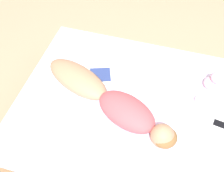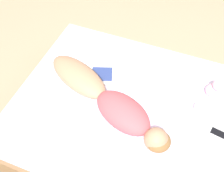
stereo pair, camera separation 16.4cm
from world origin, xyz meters
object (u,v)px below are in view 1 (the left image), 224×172
open_magazine (100,65)px  coffee_mug (199,102)px  cell_phone (221,124)px  person (110,100)px

open_magazine → coffee_mug: 0.98m
cell_phone → person: bearing=-75.5°
open_magazine → coffee_mug: (0.21, 0.95, 0.04)m
open_magazine → cell_phone: bearing=52.4°
coffee_mug → open_magazine: bearing=-102.2°
person → cell_phone: bearing=119.2°
person → coffee_mug: bearing=131.9°
coffee_mug → person: bearing=-72.2°
cell_phone → open_magazine: bearing=-97.8°
person → cell_phone: (-0.08, 0.92, -0.08)m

